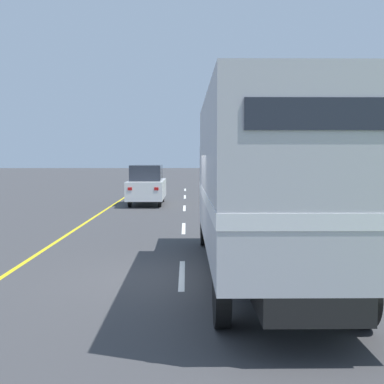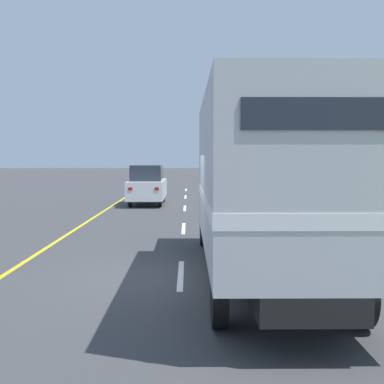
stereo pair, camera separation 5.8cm
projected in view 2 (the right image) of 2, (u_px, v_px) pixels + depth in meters
name	position (u px, v px, depth m)	size (l,w,h in m)	color
ground_plane	(181.00, 278.00, 9.84)	(200.00, 200.00, 0.00)	#3D3D3F
edge_line_yellow	(112.00, 206.00, 24.35)	(0.12, 58.53, 0.01)	yellow
centre_dash_near	(181.00, 274.00, 10.09)	(0.12, 2.60, 0.01)	white
centre_dash_mid_a	(184.00, 228.00, 16.68)	(0.12, 2.60, 0.01)	white
centre_dash_mid_b	(185.00, 208.00, 23.26)	(0.12, 2.60, 0.01)	white
centre_dash_far	(185.00, 197.00, 29.84)	(0.12, 2.60, 0.01)	white
centre_dash_farthest	(186.00, 190.00, 36.42)	(0.12, 2.60, 0.01)	white
horse_trailer_truck	(263.00, 181.00, 9.42)	(2.40, 8.73, 3.54)	black
lead_car_white	(147.00, 185.00, 25.10)	(1.80, 4.59, 2.06)	black
highway_sign	(376.00, 174.00, 16.38)	(1.96, 0.09, 2.99)	#9E9EA3
roadside_tree_mid	(383.00, 121.00, 26.24)	(4.66, 4.66, 6.76)	brown
roadside_tree_far	(315.00, 132.00, 35.64)	(4.58, 4.58, 6.65)	#4C3823
delineator_post	(363.00, 242.00, 11.12)	(0.08, 0.08, 0.95)	white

